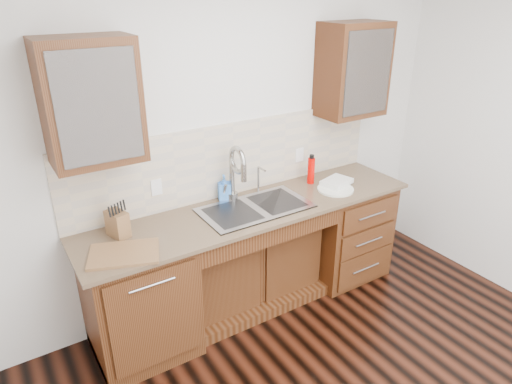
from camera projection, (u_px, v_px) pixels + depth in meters
wall_back at (229, 140)px, 3.58m from camera, size 4.00×0.10×2.70m
base_cabinet_left at (140, 298)px, 3.22m from camera, size 0.70×0.62×0.88m
base_cabinet_center at (248, 263)px, 3.79m from camera, size 1.20×0.44×0.70m
base_cabinet_right at (342, 228)px, 4.15m from camera, size 0.70×0.62×0.88m
countertop at (254, 209)px, 3.48m from camera, size 2.70×0.65×0.03m
backsplash at (233, 159)px, 3.60m from camera, size 2.70×0.02×0.59m
sink at (255, 218)px, 3.50m from camera, size 0.84×0.46×0.19m
faucet at (232, 176)px, 3.53m from camera, size 0.04×0.04×0.40m
filter_tap at (258, 179)px, 3.69m from camera, size 0.02×0.02×0.24m
upper_cabinet_left at (91, 102)px, 2.71m from camera, size 0.55×0.34×0.75m
upper_cabinet_right at (353, 70)px, 3.73m from camera, size 0.55×0.34×0.75m
outlet_left at (156, 187)px, 3.31m from camera, size 0.08×0.01×0.12m
outlet_right at (299, 155)px, 3.94m from camera, size 0.08×0.01×0.12m
soap_bottle at (224, 187)px, 3.57m from camera, size 0.12×0.12×0.20m
water_bottle at (311, 171)px, 3.87m from camera, size 0.08×0.08×0.22m
plate at (335, 189)px, 3.77m from camera, size 0.31×0.31×0.02m
dish_towel at (337, 182)px, 3.84m from camera, size 0.29×0.24×0.04m
knife_block at (118, 224)px, 3.05m from camera, size 0.14×0.18×0.18m
cutting_board at (124, 254)px, 2.86m from camera, size 0.51×0.43×0.02m
cup_left_a at (74, 112)px, 2.68m from camera, size 0.14×0.14×0.10m
cup_left_b at (117, 107)px, 2.80m from camera, size 0.12×0.12×0.09m
cup_right_a at (344, 77)px, 3.71m from camera, size 0.14×0.14×0.10m
cup_right_b at (358, 75)px, 3.78m from camera, size 0.13×0.13×0.10m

